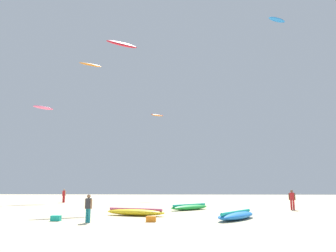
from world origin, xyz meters
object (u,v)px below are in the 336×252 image
kite_aloft_4 (157,115)px  cooler_box (151,219)px  gear_bag (56,218)px  kite_aloft_0 (277,20)px  kite_grounded_far (236,215)px  kite_aloft_1 (43,108)px  kite_grounded_near (135,212)px  kite_aloft_3 (91,65)px  person_midground (292,198)px  kite_grounded_mid (190,207)px  kite_aloft_2 (122,44)px  person_foreground (88,206)px  person_left (64,195)px

kite_aloft_4 → cooler_box: bearing=-85.9°
gear_bag → kite_aloft_0: 40.08m
kite_grounded_far → kite_aloft_1: 31.20m
kite_grounded_near → cooler_box: bearing=-68.5°
kite_grounded_far → kite_aloft_3: bearing=121.7°
kite_grounded_far → kite_aloft_3: (-18.75, 30.41, 21.78)m
person_midground → kite_grounded_far: (-6.05, -8.14, -0.73)m
kite_grounded_mid → kite_aloft_3: 35.23m
person_midground → kite_aloft_3: (-24.79, 22.27, 21.05)m
kite_grounded_near → kite_grounded_far: (6.61, -2.25, 0.01)m
gear_bag → kite_aloft_2: bearing=87.4°
kite_grounded_mid → cooler_box: size_ratio=6.94×
person_foreground → kite_grounded_far: bearing=-49.0°
kite_grounded_near → kite_aloft_0: 35.90m
kite_aloft_4 → person_midground: bearing=-57.6°
kite_grounded_mid → kite_grounded_far: 8.29m
person_midground → kite_aloft_4: size_ratio=0.78×
person_foreground → kite_aloft_0: 39.01m
gear_bag → kite_aloft_4: 33.34m
gear_bag → kite_grounded_mid: bearing=48.5°
kite_grounded_mid → kite_aloft_1: 24.91m
gear_bag → kite_aloft_2: (0.69, 14.93, 17.76)m
person_left → kite_aloft_4: kite_aloft_4 is taller
cooler_box → kite_aloft_4: (-2.22, 30.75, 12.81)m
kite_aloft_1 → kite_aloft_0: bearing=5.0°
gear_bag → kite_aloft_3: 39.34m
kite_aloft_3 → person_foreground: bearing=-72.8°
person_midground → kite_aloft_4: 27.75m
person_left → kite_aloft_3: bearing=-154.1°
person_foreground → kite_grounded_mid: bearing=-3.4°
person_midground → person_left: size_ratio=1.03×
kite_grounded_near → gear_bag: (-4.21, -3.56, -0.09)m
kite_grounded_far → kite_aloft_4: size_ratio=2.02×
person_midground → person_left: person_midground is taller
person_midground → gear_bag: bearing=146.7°
kite_grounded_far → kite_aloft_1: bearing=137.7°
person_foreground → kite_aloft_2: size_ratio=0.43×
gear_bag → kite_aloft_1: (-10.57, 20.74, 11.84)m
person_left → kite_aloft_2: 19.52m
kite_aloft_2 → kite_aloft_0: bearing=23.0°
kite_grounded_near → kite_aloft_0: (16.66, 19.94, 24.77)m
person_midground → kite_grounded_near: person_midground is taller
kite_grounded_near → kite_aloft_3: bearing=113.3°
kite_grounded_mid → gear_bag: size_ratio=6.94×
kite_grounded_near → kite_grounded_far: kite_grounded_far is taller
person_foreground → person_midground: (14.72, 10.25, 0.07)m
kite_grounded_far → kite_aloft_1: size_ratio=1.70×
person_foreground → gear_bag: bearing=97.0°
person_midground → kite_aloft_3: size_ratio=0.45×
person_foreground → kite_aloft_0: size_ratio=0.53×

